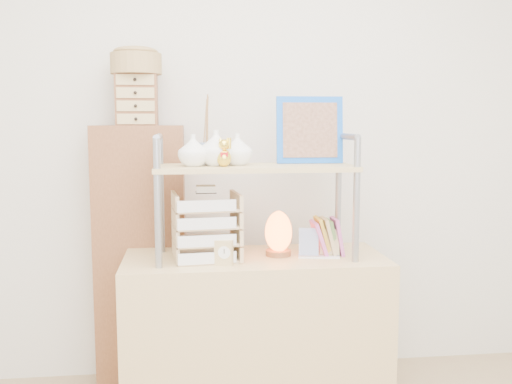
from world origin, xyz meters
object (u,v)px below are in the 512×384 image
Objects in this scene: salt_lamp at (278,233)px; desk at (255,335)px; cabinet at (141,257)px; letter_tray at (206,230)px.

desk is at bearing -174.18° from salt_lamp.
cabinet is at bearing 151.34° from salt_lamp.
letter_tray is (0.32, -0.40, 0.21)m from cabinet.
salt_lamp is (0.11, 0.01, 0.48)m from desk.
salt_lamp is (0.33, 0.04, -0.03)m from letter_tray.
cabinet reaches higher than letter_tray.
salt_lamp is at bearing 6.25° from letter_tray.
cabinet is at bearing 129.21° from letter_tray.
letter_tray is 1.61× the size of salt_lamp.
desk is 0.56m from letter_tray.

